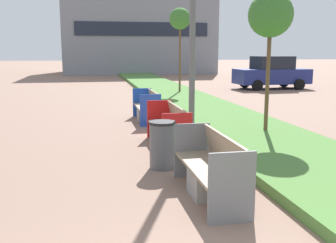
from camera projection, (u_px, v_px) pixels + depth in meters
planter_grass_strip at (202, 109)px, 14.32m from camera, size 2.80×120.00×0.18m
building_backdrop at (137, 35)px, 39.11m from camera, size 14.16×8.75×7.40m
bench_grey_frame at (211, 173)px, 5.88m from camera, size 0.65×2.01×0.94m
bench_red_frame at (169, 131)px, 8.95m from camera, size 0.65×2.13×0.94m
bench_blue_frame at (147, 109)px, 12.25m from camera, size 0.65×1.91×0.94m
litter_bin at (162, 145)px, 7.29m from camera, size 0.50×0.50×0.89m
sapling_tree_near at (270, 16)px, 9.49m from camera, size 1.09×1.09×3.57m
sapling_tree_far at (180, 20)px, 18.79m from camera, size 1.03×1.03×4.19m
parked_car_distant at (272, 73)px, 22.53m from camera, size 4.28×2.00×1.86m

